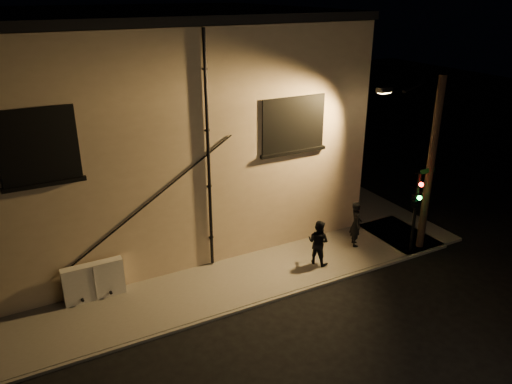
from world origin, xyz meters
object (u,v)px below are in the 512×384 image
utility_cabinet (94,281)px  streetlamp_pole (428,161)px  traffic_signal (415,199)px  pedestrian_b (318,242)px  pedestrian_a (356,224)px

utility_cabinet → streetlamp_pole: streetlamp_pole is taller
traffic_signal → streetlamp_pole: 1.48m
utility_cabinet → pedestrian_b: 7.89m
pedestrian_b → streetlamp_pole: bearing=-128.0°
utility_cabinet → pedestrian_a: size_ratio=1.05×
utility_cabinet → pedestrian_b: pedestrian_b is taller
utility_cabinet → pedestrian_a: pedestrian_a is taller
pedestrian_a → traffic_signal: (1.48, -1.45, 1.29)m
pedestrian_a → streetlamp_pole: bearing=-94.4°
pedestrian_a → traffic_signal: size_ratio=0.56×
pedestrian_a → pedestrian_b: (-2.10, -0.47, -0.06)m
traffic_signal → streetlamp_pole: size_ratio=0.48×
streetlamp_pole → traffic_signal: bearing=-158.8°
utility_cabinet → streetlamp_pole: 12.50m
pedestrian_a → pedestrian_b: 2.15m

